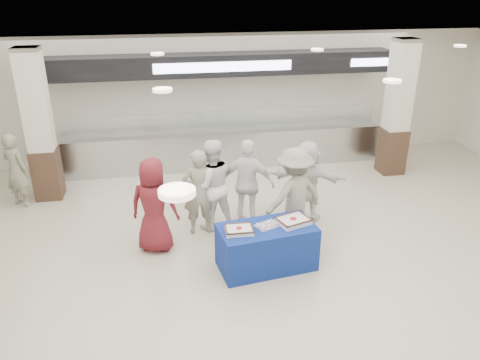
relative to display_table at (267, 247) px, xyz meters
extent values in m
plane|color=beige|center=(-0.03, -0.69, -0.38)|extent=(14.00, 14.00, 0.00)
cube|color=#B2B4B9|center=(-0.03, 4.71, 0.08)|extent=(8.00, 0.80, 0.90)
cube|color=#B2B4B9|center=(-0.03, 4.71, 0.55)|extent=(8.00, 0.85, 0.04)
cube|color=white|center=(-0.03, 4.41, 0.88)|extent=(7.60, 0.02, 0.50)
cube|color=black|center=(-0.03, 4.71, 2.17)|extent=(8.40, 0.70, 0.50)
cube|color=white|center=(-0.03, 4.35, 2.17)|extent=(3.20, 0.03, 0.22)
cube|color=white|center=(3.77, 4.35, 2.17)|extent=(1.40, 0.03, 0.18)
cube|color=#352218|center=(-4.03, 3.51, 0.18)|extent=(0.55, 0.55, 1.10)
cube|color=beige|center=(-4.03, 3.51, 1.78)|extent=(0.50, 0.50, 2.10)
cube|color=#352218|center=(3.97, 3.51, 0.18)|extent=(0.55, 0.55, 1.10)
cube|color=beige|center=(3.97, 3.51, 1.78)|extent=(0.50, 0.50, 2.10)
cube|color=navy|center=(0.00, 0.00, 0.00)|extent=(1.64, 0.98, 0.75)
cube|color=white|center=(-0.47, -0.09, 0.41)|extent=(0.44, 0.35, 0.07)
cube|color=#492514|center=(-0.47, -0.09, 0.45)|extent=(0.44, 0.35, 0.02)
cylinder|color=#A61B17|center=(-0.47, -0.09, 0.45)|extent=(0.10, 0.10, 0.01)
cube|color=white|center=(0.45, 0.04, 0.41)|extent=(0.59, 0.52, 0.08)
cube|color=#492514|center=(0.45, 0.04, 0.46)|extent=(0.59, 0.52, 0.02)
cylinder|color=#A61B17|center=(0.45, 0.04, 0.46)|extent=(0.14, 0.14, 0.01)
cube|color=#BCBCC1|center=(0.00, 0.02, 0.38)|extent=(0.41, 0.36, 0.01)
imported|color=maroon|center=(-1.77, 0.90, 0.47)|extent=(0.95, 0.76, 1.70)
imported|color=gray|center=(-0.96, 1.37, 0.44)|extent=(0.61, 0.42, 1.64)
imported|color=white|center=(-0.70, 1.52, 0.51)|extent=(0.97, 0.82, 1.76)
imported|color=white|center=(-0.01, 1.51, 0.49)|extent=(1.09, 0.79, 1.72)
imported|color=gray|center=(0.66, 0.76, 0.51)|extent=(1.30, 1.01, 1.78)
imported|color=white|center=(1.14, 1.52, 0.44)|extent=(1.58, 1.00, 1.63)
imported|color=gray|center=(-4.55, 3.21, 0.42)|extent=(0.69, 0.64, 1.59)
camera|label=1|loc=(-1.62, -6.39, 4.04)|focal=35.00mm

